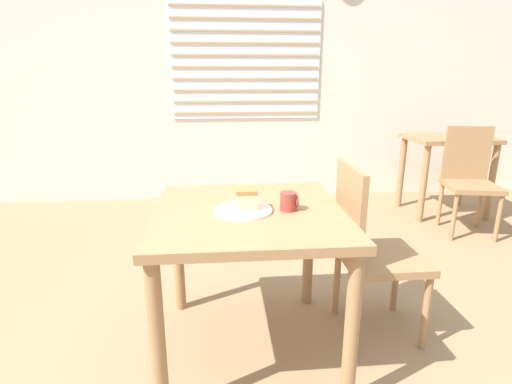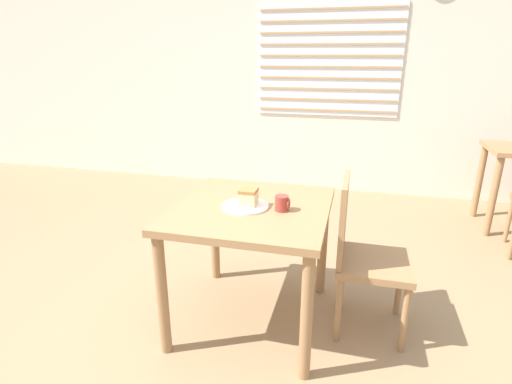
{
  "view_description": "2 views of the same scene",
  "coord_description": "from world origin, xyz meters",
  "px_view_note": "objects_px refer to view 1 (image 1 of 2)",
  "views": [
    {
      "loc": [
        -0.05,
        -1.34,
        1.32
      ],
      "look_at": [
        0.1,
        0.34,
        0.82
      ],
      "focal_mm": 28.0,
      "sensor_mm": 36.0,
      "label": 1
    },
    {
      "loc": [
        0.61,
        -1.64,
        1.53
      ],
      "look_at": [
        0.1,
        0.35,
        0.82
      ],
      "focal_mm": 28.0,
      "sensor_mm": 36.0,
      "label": 2
    }
  ],
  "objects_px": {
    "chair_far_corner": "(469,177)",
    "coffee_mug": "(289,201)",
    "dining_table_far": "(447,153)",
    "dining_table_near": "(249,232)",
    "cake_slice": "(246,199)",
    "chair_near_window": "(369,247)",
    "plate": "(243,210)"
  },
  "relations": [
    {
      "from": "coffee_mug",
      "to": "dining_table_far",
      "type": "bearing_deg",
      "value": 45.78
    },
    {
      "from": "dining_table_far",
      "to": "dining_table_near",
      "type": "bearing_deg",
      "value": -137.25
    },
    {
      "from": "dining_table_near",
      "to": "cake_slice",
      "type": "relative_size",
      "value": 9.11
    },
    {
      "from": "dining_table_far",
      "to": "coffee_mug",
      "type": "relative_size",
      "value": 9.13
    },
    {
      "from": "coffee_mug",
      "to": "dining_table_near",
      "type": "bearing_deg",
      "value": 171.18
    },
    {
      "from": "chair_far_corner",
      "to": "cake_slice",
      "type": "distance_m",
      "value": 2.49
    },
    {
      "from": "cake_slice",
      "to": "chair_far_corner",
      "type": "bearing_deg",
      "value": 35.75
    },
    {
      "from": "chair_near_window",
      "to": "cake_slice",
      "type": "distance_m",
      "value": 0.71
    },
    {
      "from": "chair_far_corner",
      "to": "coffee_mug",
      "type": "distance_m",
      "value": 2.34
    },
    {
      "from": "dining_table_near",
      "to": "chair_near_window",
      "type": "height_order",
      "value": "chair_near_window"
    },
    {
      "from": "dining_table_far",
      "to": "chair_near_window",
      "type": "height_order",
      "value": "chair_near_window"
    },
    {
      "from": "chair_far_corner",
      "to": "coffee_mug",
      "type": "xyz_separation_m",
      "value": [
        -1.81,
        -1.45,
        0.29
      ]
    },
    {
      "from": "coffee_mug",
      "to": "chair_near_window",
      "type": "bearing_deg",
      "value": 15.16
    },
    {
      "from": "dining_table_far",
      "to": "coffee_mug",
      "type": "bearing_deg",
      "value": -134.22
    },
    {
      "from": "coffee_mug",
      "to": "cake_slice",
      "type": "bearing_deg",
      "value": 177.65
    },
    {
      "from": "dining_table_near",
      "to": "plate",
      "type": "distance_m",
      "value": 0.12
    },
    {
      "from": "dining_table_far",
      "to": "chair_near_window",
      "type": "relative_size",
      "value": 0.84
    },
    {
      "from": "chair_far_corner",
      "to": "dining_table_far",
      "type": "bearing_deg",
      "value": 93.95
    },
    {
      "from": "plate",
      "to": "cake_slice",
      "type": "distance_m",
      "value": 0.05
    },
    {
      "from": "chair_near_window",
      "to": "coffee_mug",
      "type": "height_order",
      "value": "chair_near_window"
    },
    {
      "from": "cake_slice",
      "to": "coffee_mug",
      "type": "height_order",
      "value": "cake_slice"
    },
    {
      "from": "chair_near_window",
      "to": "chair_far_corner",
      "type": "bearing_deg",
      "value": -45.91
    },
    {
      "from": "coffee_mug",
      "to": "chair_far_corner",
      "type": "bearing_deg",
      "value": 38.66
    },
    {
      "from": "chair_far_corner",
      "to": "cake_slice",
      "type": "height_order",
      "value": "chair_far_corner"
    },
    {
      "from": "chair_near_window",
      "to": "plate",
      "type": "distance_m",
      "value": 0.7
    },
    {
      "from": "dining_table_near",
      "to": "cake_slice",
      "type": "distance_m",
      "value": 0.17
    },
    {
      "from": "dining_table_near",
      "to": "chair_near_window",
      "type": "relative_size",
      "value": 0.99
    },
    {
      "from": "chair_far_corner",
      "to": "cake_slice",
      "type": "relative_size",
      "value": 9.23
    },
    {
      "from": "cake_slice",
      "to": "coffee_mug",
      "type": "distance_m",
      "value": 0.19
    },
    {
      "from": "plate",
      "to": "cake_slice",
      "type": "height_order",
      "value": "cake_slice"
    },
    {
      "from": "dining_table_near",
      "to": "coffee_mug",
      "type": "height_order",
      "value": "coffee_mug"
    },
    {
      "from": "dining_table_near",
      "to": "coffee_mug",
      "type": "xyz_separation_m",
      "value": [
        0.18,
        -0.03,
        0.15
      ]
    }
  ]
}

